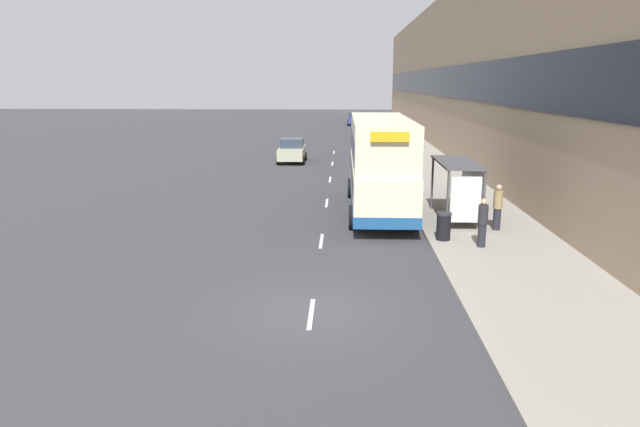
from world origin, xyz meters
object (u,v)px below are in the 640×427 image
object	(u,v)px
pedestrian_1	(498,207)
car_1	(354,119)
car_0	(363,134)
litter_bin	(444,226)
bus_shelter	(462,180)
double_decker_bus_near	(380,163)
car_2	(292,151)
pedestrian_2	(468,185)
pedestrian_at_shelter	(483,222)

from	to	relation	value
pedestrian_1	car_1	bearing A→B (deg)	94.63
car_0	litter_bin	xyz separation A→B (m)	(1.83, -34.64, -0.23)
bus_shelter	litter_bin	world-z (taller)	bus_shelter
litter_bin	car_0	bearing A→B (deg)	93.03
double_decker_bus_near	litter_bin	bearing A→B (deg)	-67.76
car_2	pedestrian_2	world-z (taller)	car_2
car_2	pedestrian_1	world-z (taller)	pedestrian_1
pedestrian_1	litter_bin	distance (m)	2.88
pedestrian_at_shelter	car_0	bearing A→B (deg)	94.89
bus_shelter	car_2	xyz separation A→B (m)	(-8.80, 18.57, -1.01)
car_2	double_decker_bus_near	bearing A→B (deg)	108.43
car_0	car_2	bearing A→B (deg)	-113.72
bus_shelter	pedestrian_2	xyz separation A→B (m)	(1.13, 4.04, -0.92)
car_2	bus_shelter	bearing A→B (deg)	115.34
double_decker_bus_near	pedestrian_1	size ratio (longest dim) A/B	5.55
car_1	litter_bin	world-z (taller)	car_1
car_2	litter_bin	size ratio (longest dim) A/B	3.69
pedestrian_at_shelter	pedestrian_1	xyz separation A→B (m)	(1.16, 2.46, 0.04)
car_0	pedestrian_1	xyz separation A→B (m)	(4.20, -33.05, 0.17)
bus_shelter	double_decker_bus_near	size ratio (longest dim) A/B	0.42
car_0	pedestrian_at_shelter	size ratio (longest dim) A/B	2.49
car_1	litter_bin	size ratio (longest dim) A/B	4.13
bus_shelter	pedestrian_at_shelter	world-z (taller)	bus_shelter
car_1	pedestrian_1	xyz separation A→B (m)	(4.63, -57.19, 0.18)
car_1	pedestrian_at_shelter	distance (m)	59.74
car_1	car_2	world-z (taller)	car_1
pedestrian_1	double_decker_bus_near	bearing A→B (deg)	141.86
bus_shelter	car_0	distance (m)	31.80
bus_shelter	double_decker_bus_near	distance (m)	3.92
car_1	litter_bin	xyz separation A→B (m)	(2.26, -58.77, -0.22)
car_0	pedestrian_2	bearing A→B (deg)	-81.38
double_decker_bus_near	car_0	distance (m)	29.60
car_1	bus_shelter	bearing A→B (deg)	-86.43
pedestrian_at_shelter	car_1	bearing A→B (deg)	93.33
bus_shelter	pedestrian_1	distance (m)	1.99
bus_shelter	car_2	world-z (taller)	bus_shelter
pedestrian_at_shelter	pedestrian_2	world-z (taller)	pedestrian_at_shelter
car_0	double_decker_bus_near	bearing A→B (deg)	-90.47
litter_bin	pedestrian_at_shelter	bearing A→B (deg)	-35.91
car_2	pedestrian_at_shelter	bearing A→B (deg)	111.36
car_2	litter_bin	xyz separation A→B (m)	(7.57, -21.57, -0.20)
car_0	bus_shelter	bearing A→B (deg)	-84.48
car_1	car_2	bearing A→B (deg)	-98.13
car_1	pedestrian_at_shelter	size ratio (longest dim) A/B	2.48
car_1	litter_bin	distance (m)	58.81
car_2	litter_bin	bearing A→B (deg)	109.34
car_2	litter_bin	world-z (taller)	car_2
bus_shelter	pedestrian_1	xyz separation A→B (m)	(1.15, -1.42, -0.81)
car_1	pedestrian_2	world-z (taller)	car_1
double_decker_bus_near	pedestrian_1	world-z (taller)	double_decker_bus_near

